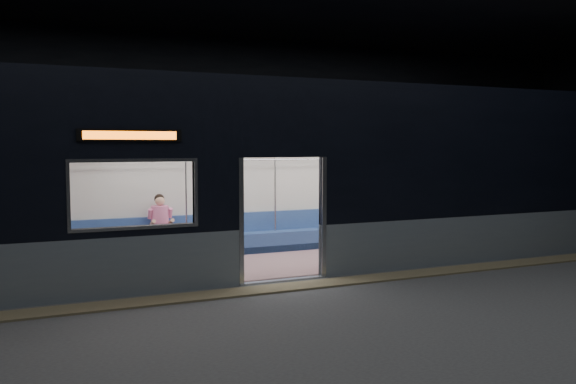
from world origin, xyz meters
TOP-DOWN VIEW (x-y plane):
  - station_floor at (0.00, 0.00)m, footprint 24.00×14.00m
  - station_envelope at (0.00, 0.00)m, footprint 24.00×14.00m
  - tactile_strip at (0.00, 0.55)m, footprint 22.80×0.50m
  - metro_car at (-0.00, 2.54)m, footprint 18.00×3.04m
  - passenger at (-1.48, 3.55)m, footprint 0.39×0.63m
  - handbag at (-1.51, 3.35)m, footprint 0.33×0.31m
  - transit_map at (4.94, 3.85)m, footprint 0.95×0.03m

SIDE VIEW (x-z plane):
  - station_floor at x=0.00m, z-range -0.01..0.00m
  - tactile_strip at x=0.00m, z-range 0.00..0.03m
  - handbag at x=-1.51m, z-range 0.59..0.72m
  - passenger at x=-1.48m, z-range 0.12..1.39m
  - transit_map at x=4.94m, z-range 1.15..1.77m
  - metro_car at x=0.00m, z-range 0.17..3.52m
  - station_envelope at x=0.00m, z-range 1.16..6.16m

